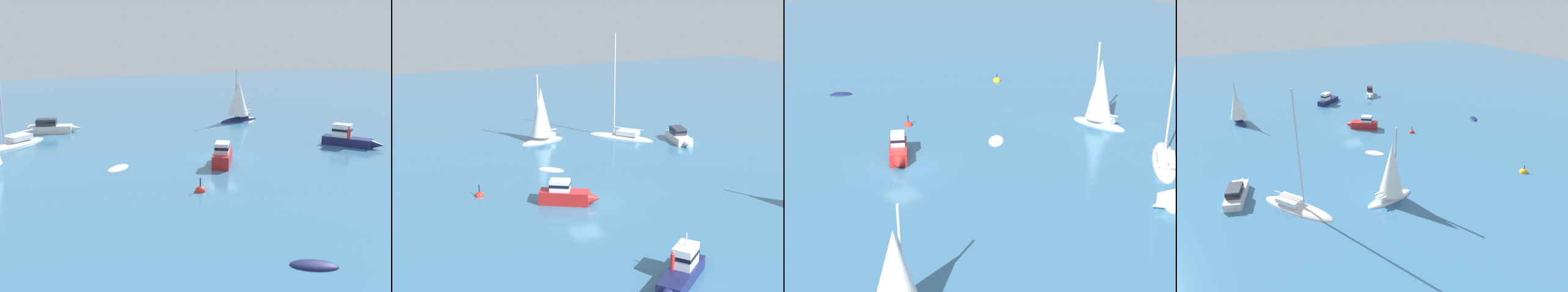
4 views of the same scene
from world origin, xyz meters
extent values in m
plane|color=teal|center=(0.00, 0.00, 0.00)|extent=(160.00, 160.00, 0.00)
ellipsoid|color=#191E4C|center=(-15.63, 9.83, 0.00)|extent=(2.52, 5.75, 0.97)
cube|color=silver|center=(-15.78, 10.49, 0.73)|extent=(1.27, 1.84, 0.49)
cylinder|color=silver|center=(-15.51, 9.28, 3.47)|extent=(0.15, 0.15, 5.97)
cylinder|color=silver|center=(-15.79, 10.51, 1.22)|extent=(0.67, 2.48, 0.12)
cone|color=white|center=(-15.60, 9.67, 3.02)|extent=(3.01, 3.01, 4.48)
ellipsoid|color=silver|center=(-12.04, -16.81, 0.00)|extent=(6.46, 7.41, 0.84)
cube|color=white|center=(-12.64, -16.06, 0.68)|extent=(2.53, 2.70, 0.51)
cylinder|color=silver|center=(-11.54, -17.43, 6.12)|extent=(0.16, 0.16, 11.40)
cylinder|color=silver|center=(-12.66, -16.03, 1.18)|extent=(2.34, 2.89, 0.13)
cube|color=#191E4C|center=(0.19, 13.47, 0.41)|extent=(4.56, 3.91, 0.83)
cone|color=#191E4C|center=(2.47, 15.17, 0.41)|extent=(1.42, 1.36, 0.83)
cube|color=white|center=(-0.26, 13.14, 1.46)|extent=(2.02, 1.91, 1.26)
cube|color=black|center=(-0.26, 13.14, 1.52)|extent=(2.08, 1.97, 0.24)
cylinder|color=silver|center=(-0.26, 13.14, 2.47)|extent=(0.08, 0.08, 0.77)
cylinder|color=red|center=(0.64, 13.21, 1.30)|extent=(0.32, 0.32, 0.94)
sphere|color=#C56C60|center=(0.64, 13.21, 1.89)|extent=(0.24, 0.24, 0.24)
ellipsoid|color=#191E4C|center=(19.44, -4.37, 0.00)|extent=(2.08, 2.58, 0.49)
cube|color=#B21E1E|center=(1.62, -0.69, 0.54)|extent=(4.05, 3.19, 1.07)
cone|color=#B21E1E|center=(-0.43, 0.55, 0.54)|extent=(1.39, 1.42, 1.07)
cube|color=silver|center=(1.92, -0.86, 1.52)|extent=(1.88, 1.73, 0.90)
cube|color=black|center=(1.92, -0.86, 1.57)|extent=(1.93, 1.78, 0.24)
cube|color=white|center=(9.35, 14.81, 0.41)|extent=(2.68, 4.04, 0.82)
cone|color=white|center=(8.39, 12.64, 0.41)|extent=(1.14, 1.22, 0.82)
cube|color=#2D333D|center=(9.40, 14.92, 1.31)|extent=(1.51, 1.79, 0.99)
cube|color=black|center=(9.40, 14.92, 1.36)|extent=(1.56, 1.84, 0.24)
cylinder|color=red|center=(8.92, 15.07, 1.32)|extent=(0.32, 0.32, 1.01)
sphere|color=#CB6C66|center=(8.92, 15.07, 1.95)|extent=(0.24, 0.24, 0.24)
ellipsoid|color=white|center=(-3.32, -18.96, 0.00)|extent=(5.45, 2.58, 0.81)
cube|color=white|center=(-3.93, -19.09, 0.67)|extent=(1.76, 1.38, 0.54)
cylinder|color=silver|center=(-2.80, -18.86, 3.99)|extent=(0.18, 0.18, 7.17)
cylinder|color=silver|center=(-3.96, -19.10, 1.19)|extent=(2.34, 0.63, 0.15)
cone|color=white|center=(-3.19, -18.94, 3.39)|extent=(2.79, 2.79, 5.38)
cube|color=silver|center=(-17.23, -12.61, 0.40)|extent=(2.71, 4.84, 0.80)
cone|color=silver|center=(-16.54, -9.89, 0.40)|extent=(1.05, 1.30, 0.80)
cube|color=#2D333D|center=(-17.32, -12.97, 1.17)|extent=(1.79, 2.36, 0.75)
cube|color=black|center=(-17.32, -12.97, 1.21)|extent=(1.83, 2.41, 0.24)
ellipsoid|color=silver|center=(-0.50, -9.09, 0.00)|extent=(2.72, 2.71, 0.32)
sphere|color=red|center=(7.33, -5.13, 0.00)|extent=(0.76, 0.76, 0.76)
cylinder|color=black|center=(7.33, -5.13, 0.68)|extent=(0.08, 0.08, 0.60)
sphere|color=orange|center=(13.12, -20.46, 0.00)|extent=(0.86, 0.86, 0.86)
cylinder|color=black|center=(13.12, -20.46, 0.66)|extent=(0.08, 0.08, 0.45)
camera|label=1|loc=(36.58, -17.58, 10.96)|focal=44.06mm
camera|label=2|loc=(17.07, 36.96, 16.23)|focal=50.41mm
camera|label=3|loc=(-36.67, 21.12, 19.51)|focal=54.70mm
camera|label=4|loc=(-15.76, -42.55, 18.56)|focal=29.44mm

